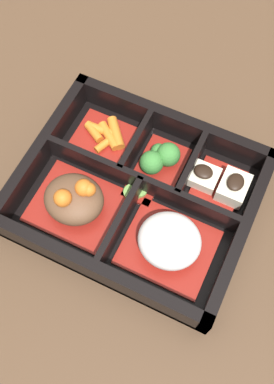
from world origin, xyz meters
name	(u,v)px	position (x,y,z in m)	size (l,w,h in m)	color
ground_plane	(137,200)	(0.00, 0.00, 0.00)	(3.00, 3.00, 0.00)	#4C3523
bento_base	(137,199)	(0.00, 0.00, 0.01)	(0.29, 0.24, 0.01)	black
bento_rim	(139,190)	(0.00, 0.00, 0.02)	(0.29, 0.24, 0.05)	black
bowl_rice	(169,242)	(-0.06, 0.05, 0.03)	(0.11, 0.10, 0.05)	maroon
bowl_stew	(74,200)	(0.06, 0.05, 0.03)	(0.11, 0.10, 0.06)	maroon
bowl_tofu	(220,183)	(-0.09, -0.06, 0.02)	(0.08, 0.07, 0.04)	maroon
bowl_greens	(161,159)	(-0.01, -0.06, 0.03)	(0.06, 0.07, 0.04)	maroon
bowl_carrots	(105,137)	(0.08, -0.06, 0.02)	(0.08, 0.07, 0.02)	maroon
bowl_pickles	(137,188)	(0.00, -0.01, 0.01)	(0.04, 0.04, 0.01)	maroon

